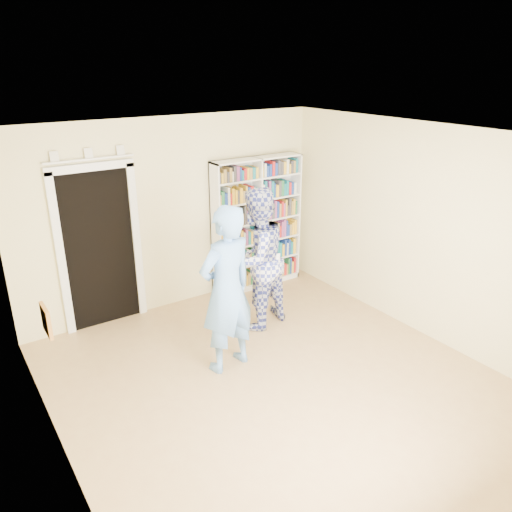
% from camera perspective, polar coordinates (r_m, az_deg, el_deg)
% --- Properties ---
extents(floor, '(5.00, 5.00, 0.00)m').
position_cam_1_polar(floor, '(5.75, 2.63, -14.42)').
color(floor, '#AC8153').
rests_on(floor, ground).
extents(ceiling, '(5.00, 5.00, 0.00)m').
position_cam_1_polar(ceiling, '(4.71, 3.20, 13.27)').
color(ceiling, white).
rests_on(ceiling, wall_back).
extents(wall_back, '(4.50, 0.00, 4.50)m').
position_cam_1_polar(wall_back, '(7.11, -9.28, 4.70)').
color(wall_back, '#F7EAAA').
rests_on(wall_back, floor).
extents(wall_left, '(0.00, 5.00, 5.00)m').
position_cam_1_polar(wall_left, '(4.26, -22.43, -8.58)').
color(wall_left, '#F7EAAA').
rests_on(wall_left, floor).
extents(wall_right, '(0.00, 5.00, 5.00)m').
position_cam_1_polar(wall_right, '(6.60, 18.76, 2.48)').
color(wall_right, '#F7EAAA').
rests_on(wall_right, floor).
extents(bookshelf, '(1.48, 0.28, 2.04)m').
position_cam_1_polar(bookshelf, '(7.68, 0.11, 3.76)').
color(bookshelf, white).
rests_on(bookshelf, floor).
extents(doorway, '(1.10, 0.08, 2.43)m').
position_cam_1_polar(doorway, '(6.79, -17.52, 1.62)').
color(doorway, black).
rests_on(doorway, floor).
extents(wall_art, '(0.03, 0.25, 0.25)m').
position_cam_1_polar(wall_art, '(4.42, -22.85, -6.82)').
color(wall_art, brown).
rests_on(wall_art, wall_left).
extents(man_blue, '(0.78, 0.58, 1.96)m').
position_cam_1_polar(man_blue, '(5.58, -3.38, -3.91)').
color(man_blue, '#6498DE').
rests_on(man_blue, floor).
extents(man_plaid, '(1.07, 0.92, 1.90)m').
position_cam_1_polar(man_plaid, '(6.49, 0.02, -0.39)').
color(man_plaid, '#303A95').
rests_on(man_plaid, floor).
extents(paper_sheet, '(0.19, 0.05, 0.27)m').
position_cam_1_polar(paper_sheet, '(6.41, 1.94, -0.94)').
color(paper_sheet, white).
rests_on(paper_sheet, man_plaid).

